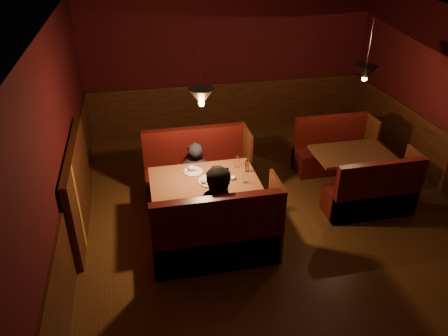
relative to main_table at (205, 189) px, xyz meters
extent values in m
cube|color=#563617|center=(1.12, 0.00, -0.64)|extent=(6.00, 7.00, 0.01)
cube|color=black|center=(1.12, 0.00, 2.27)|extent=(6.00, 7.00, 0.01)
cube|color=#3A0A0D|center=(1.12, 3.50, 0.82)|extent=(6.00, 0.01, 2.90)
cube|color=#3A0A0D|center=(1.12, -3.51, 0.82)|extent=(6.00, 0.01, 2.90)
cube|color=#3A0A0D|center=(-1.89, 0.00, 0.82)|extent=(0.01, 7.00, 2.90)
cube|color=black|center=(1.12, 3.48, -0.13)|extent=(6.00, 0.04, 1.00)
cube|color=black|center=(-1.86, 0.00, -0.13)|extent=(0.04, 7.00, 1.00)
cube|color=black|center=(-1.80, 0.40, 0.02)|extent=(0.10, 2.20, 1.30)
cube|color=gold|center=(-1.75, -0.15, 0.02)|extent=(0.01, 0.12, 1.30)
cylinder|color=#333333|center=(-0.02, 0.00, 1.82)|extent=(0.01, 0.01, 0.80)
cone|color=black|center=(-0.02, 0.00, 1.42)|extent=(0.34, 0.34, 0.22)
sphere|color=#FFBF72|center=(-0.02, 0.00, 1.33)|extent=(0.08, 0.08, 0.08)
cylinder|color=#333333|center=(2.55, 0.49, 1.82)|extent=(0.01, 0.01, 0.80)
cone|color=black|center=(2.55, 0.49, 1.42)|extent=(0.34, 0.34, 0.22)
sphere|color=#FFBF72|center=(2.55, 0.49, 1.33)|extent=(0.08, 0.08, 0.08)
cube|color=brown|center=(-0.02, 0.00, 0.16)|extent=(1.53, 0.93, 0.05)
cylinder|color=black|center=(-0.02, 0.00, -0.25)|extent=(0.15, 0.15, 0.77)
cylinder|color=black|center=(-0.02, 0.00, -0.61)|extent=(0.61, 0.61, 0.04)
cylinder|color=silver|center=(0.05, -0.12, 0.20)|extent=(0.31, 0.31, 0.02)
cube|color=black|center=(0.09, -0.07, 0.23)|extent=(0.10, 0.09, 0.04)
ellipsoid|color=silver|center=(-0.04, -0.17, 0.24)|extent=(0.08, 0.08, 0.06)
cube|color=tan|center=(0.15, -0.25, 0.23)|extent=(0.09, 0.07, 0.04)
cylinder|color=silver|center=(-0.04, -0.20, 0.21)|extent=(0.09, 0.12, 0.01)
cylinder|color=silver|center=(-0.14, 0.20, 0.20)|extent=(0.28, 0.28, 0.02)
ellipsoid|color=beige|center=(-0.15, 0.25, 0.23)|extent=(0.11, 0.11, 0.06)
cube|color=silver|center=(-0.18, 0.19, 0.21)|extent=(0.22, 0.02, 0.00)
cylinder|color=white|center=(0.34, 0.04, 0.23)|extent=(0.06, 0.06, 0.09)
cylinder|color=white|center=(0.53, 0.23, 0.27)|extent=(0.08, 0.08, 0.16)
cylinder|color=white|center=(0.54, -0.24, 0.27)|extent=(0.08, 0.08, 0.16)
cylinder|color=#47230F|center=(0.64, 0.05, 0.28)|extent=(0.07, 0.07, 0.18)
cylinder|color=#47230F|center=(0.64, 0.05, 0.40)|extent=(0.03, 0.03, 0.08)
ellipsoid|color=white|center=(0.39, -0.12, 0.21)|extent=(0.12, 0.13, 0.05)
cube|color=#471511|center=(-0.02, 0.79, -0.39)|extent=(1.64, 0.60, 0.49)
cube|color=#471511|center=(-0.02, 1.03, -0.06)|extent=(1.64, 0.13, 1.15)
cube|color=black|center=(0.83, 0.79, -0.06)|extent=(0.04, 0.60, 1.15)
cube|color=#471511|center=(-0.02, -0.79, -0.39)|extent=(1.64, 0.60, 0.49)
cube|color=#471511|center=(-0.02, -1.03, -0.06)|extent=(1.64, 0.13, 1.15)
cube|color=black|center=(0.83, -0.79, -0.06)|extent=(0.04, 0.60, 1.15)
cube|color=brown|center=(2.55, 0.49, 0.05)|extent=(1.26, 0.80, 0.05)
cylinder|color=black|center=(2.55, 0.49, -0.30)|extent=(0.13, 0.13, 0.66)
cylinder|color=black|center=(2.55, 0.49, -0.61)|extent=(0.53, 0.53, 0.04)
cube|color=#471511|center=(2.55, 1.18, -0.42)|extent=(1.35, 0.52, 0.43)
cube|color=#471511|center=(2.55, 1.38, -0.14)|extent=(1.35, 0.11, 0.99)
cube|color=black|center=(3.25, 1.18, -0.14)|extent=(0.04, 0.52, 0.99)
cube|color=#471511|center=(2.55, -0.19, -0.42)|extent=(1.35, 0.52, 0.43)
cube|color=#471511|center=(2.55, -0.40, -0.14)|extent=(1.35, 0.11, 0.99)
cube|color=black|center=(3.25, -0.19, -0.14)|extent=(0.04, 0.52, 0.99)
imported|color=black|center=(-0.03, 0.70, 0.06)|extent=(0.57, 0.45, 1.40)
imported|color=black|center=(0.11, -0.70, 0.22)|extent=(0.99, 0.87, 1.70)
camera|label=1|loc=(-0.83, -5.31, 3.41)|focal=35.00mm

